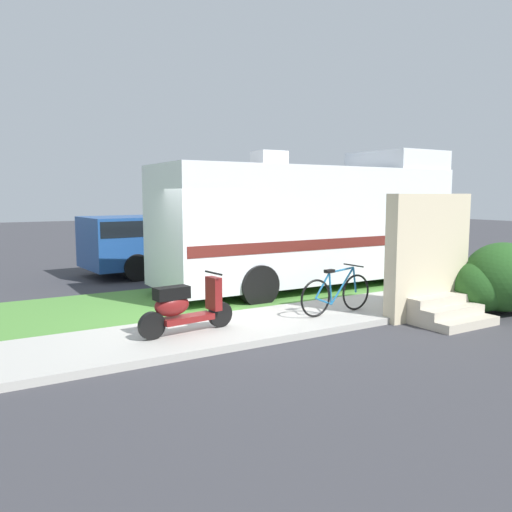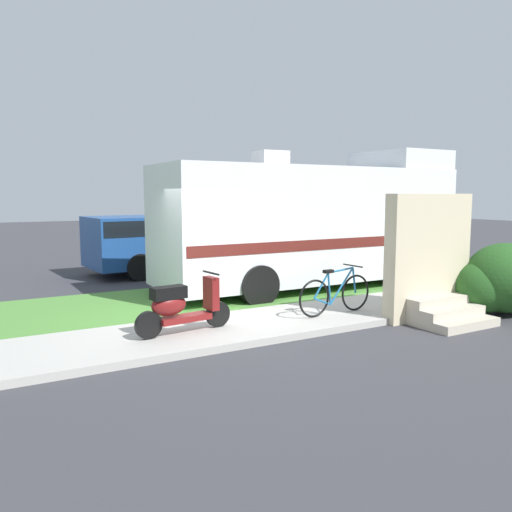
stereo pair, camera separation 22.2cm
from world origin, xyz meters
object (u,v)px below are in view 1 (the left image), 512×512
scooter (184,306)px  bottle_green (386,297)px  pickup_truck_near (158,242)px  motorhome_rv (312,223)px  bicycle (336,293)px  pickup_truck_far (263,228)px

scooter → bottle_green: scooter is taller
pickup_truck_near → motorhome_rv: bearing=-61.5°
bicycle → scooter: bearing=176.9°
scooter → pickup_truck_far: 13.43m
pickup_truck_far → pickup_truck_near: bearing=-149.1°
bicycle → bottle_green: bicycle is taller
pickup_truck_near → bottle_green: bearing=-70.9°
scooter → bicycle: (3.06, -0.17, -0.06)m
motorhome_rv → bicycle: motorhome_rv is taller
bicycle → pickup_truck_near: bearing=96.6°
scooter → bicycle: scooter is taller
pickup_truck_near → pickup_truck_far: pickup_truck_far is taller
motorhome_rv → bicycle: size_ratio=4.43×
scooter → pickup_truck_far: (8.10, 10.70, 0.42)m
pickup_truck_near → pickup_truck_far: size_ratio=1.11×
bicycle → pickup_truck_near: 7.41m
motorhome_rv → bottle_green: bearing=-89.6°
bottle_green → pickup_truck_near: bearing=109.1°
scooter → pickup_truck_near: pickup_truck_near is taller
scooter → pickup_truck_far: bearing=52.9°
motorhome_rv → bicycle: 3.49m
pickup_truck_far → bottle_green: size_ratio=18.65×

